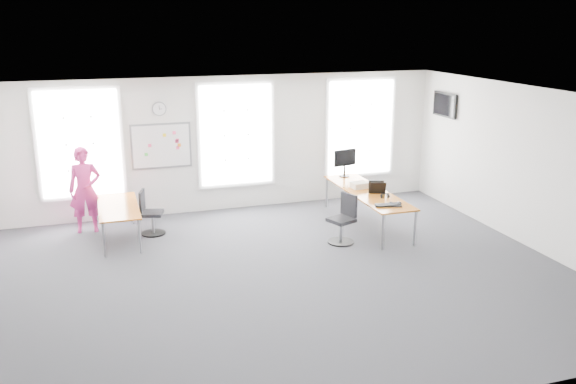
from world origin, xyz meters
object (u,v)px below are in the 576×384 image
object	(u,v)px
desk_right	(367,193)
person	(85,190)
chair_left	(150,215)
keyboard	(388,205)
chair_right	(343,222)
desk_left	(118,209)
headphones	(385,196)
monitor	(345,160)

from	to	relation	value
desk_right	person	size ratio (longest dim) A/B	1.71
chair_left	person	world-z (taller)	person
keyboard	chair_right	bearing A→B (deg)	-176.82
desk_left	chair_left	size ratio (longest dim) A/B	2.07
person	desk_right	bearing A→B (deg)	-11.60
keyboard	person	bearing A→B (deg)	175.93
chair_left	headphones	xyz separation A→B (m)	(4.51, -1.35, 0.37)
keyboard	desk_right	bearing A→B (deg)	106.29
keyboard	headphones	world-z (taller)	headphones
chair_right	keyboard	size ratio (longest dim) A/B	1.89
chair_right	keyboard	distance (m)	0.91
keyboard	monitor	xyz separation A→B (m)	(0.09, 2.35, 0.37)
desk_right	keyboard	xyz separation A→B (m)	(-0.06, -1.07, 0.06)
chair_right	headphones	xyz separation A→B (m)	(1.00, 0.27, 0.35)
person	monitor	xyz separation A→B (m)	(5.61, -0.07, 0.23)
monitor	headphones	bearing A→B (deg)	-99.28
desk_left	headphones	world-z (taller)	headphones
chair_right	monitor	size ratio (longest dim) A/B	1.51
headphones	chair_right	bearing A→B (deg)	-153.01
desk_right	headphones	size ratio (longest dim) A/B	17.57
chair_left	desk_left	bearing A→B (deg)	118.19
headphones	desk_left	bearing A→B (deg)	178.61
chair_left	keyboard	bearing A→B (deg)	-97.27
desk_right	chair_left	xyz separation A→B (m)	(-4.39, 0.78, -0.28)
chair_right	chair_left	distance (m)	3.86
desk_right	monitor	bearing A→B (deg)	88.80
desk_right	desk_left	distance (m)	5.03
monitor	desk_right	bearing A→B (deg)	-103.28
desk_right	person	bearing A→B (deg)	166.48
person	headphones	xyz separation A→B (m)	(5.70, -1.91, -0.10)
chair_right	monitor	distance (m)	2.40
chair_left	desk_right	bearing A→B (deg)	-84.16
keyboard	headphones	size ratio (longest dim) A/B	2.97
desk_right	chair_left	size ratio (longest dim) A/B	3.29
chair_right	monitor	xyz separation A→B (m)	(0.91, 2.11, 0.69)
monitor	keyboard	bearing A→B (deg)	-104.24
person	headphones	world-z (taller)	person
keyboard	headphones	xyz separation A→B (m)	(0.18, 0.51, 0.03)
desk_left	monitor	size ratio (longest dim) A/B	2.98
chair_right	desk_right	bearing A→B (deg)	112.00
desk_right	keyboard	bearing A→B (deg)	-93.28
keyboard	headphones	bearing A→B (deg)	90.22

